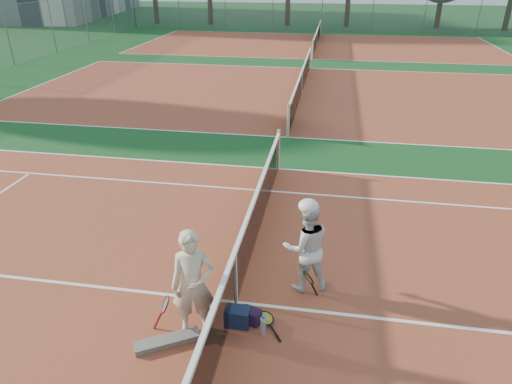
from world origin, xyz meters
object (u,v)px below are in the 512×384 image
net_main (236,277)px  sports_bag_navy (237,317)px  racket_black_held (308,285)px  sports_bag_purple (251,316)px  racket_red (166,313)px  racket_spare (266,319)px  player_b (306,247)px  player_a (193,284)px  water_bottle (263,326)px

net_main → sports_bag_navy: size_ratio=29.64×
racket_black_held → sports_bag_purple: racket_black_held is taller
racket_red → racket_spare: size_ratio=0.93×
net_main → player_b: bearing=29.5°
racket_red → racket_spare: racket_red is taller
racket_black_held → sports_bag_navy: size_ratio=1.50×
racket_black_held → sports_bag_navy: racket_black_held is taller
racket_red → racket_spare: bearing=-7.7°
player_b → racket_red: (-1.96, -1.31, -0.52)m
player_a → racket_spare: 1.32m
player_a → sports_bag_purple: (0.78, 0.31, -0.74)m
racket_black_held → water_bottle: bearing=17.3°
player_a → racket_red: bearing=166.5°
racket_black_held → water_bottle: racket_black_held is taller
player_a → sports_bag_navy: (0.58, 0.23, -0.71)m
sports_bag_navy → net_main: bearing=104.4°
net_main → racket_spare: net_main is taller
player_b → racket_black_held: 0.62m
sports_bag_purple → player_b: bearing=53.7°
player_b → sports_bag_purple: bearing=35.0°
player_b → racket_spare: bearing=43.4°
racket_spare → sports_bag_purple: bearing=61.2°
net_main → racket_spare: size_ratio=18.36×
net_main → player_b: 1.25m
racket_red → sports_bag_purple: bearing=-6.7°
player_b → racket_black_held: bearing=85.0°
player_a → racket_black_held: player_a is taller
racket_black_held → sports_bag_purple: 1.07m
player_b → sports_bag_navy: 1.57m
racket_spare → racket_red: bearing=67.0°
sports_bag_navy → water_bottle: water_bottle is taller
racket_spare → sports_bag_purple: size_ratio=2.12×
racket_red → water_bottle: (1.45, 0.09, -0.13)m
net_main → player_a: player_a is taller
racket_spare → sports_bag_navy: bearing=68.2°
net_main → sports_bag_purple: 0.65m
player_a → player_b: (1.51, 1.31, -0.05)m
player_a → racket_red: size_ratio=3.08×
player_a → racket_black_held: size_ratio=3.06×
player_b → sports_bag_navy: player_b is taller
sports_bag_navy → water_bottle: (0.41, -0.14, 0.00)m
sports_bag_purple → racket_spare: bearing=7.4°
net_main → player_b: (1.05, 0.60, 0.29)m
player_b → sports_bag_navy: (-0.93, -1.08, -0.65)m
sports_bag_navy → water_bottle: size_ratio=1.23×
net_main → sports_bag_navy: (0.12, -0.48, -0.36)m
player_b → racket_spare: player_b is taller
player_b → water_bottle: player_b is taller
player_a → racket_red: player_a is taller
sports_bag_purple → net_main: bearing=128.6°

